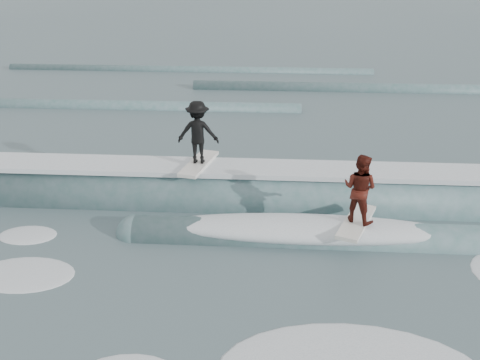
{
  "coord_description": "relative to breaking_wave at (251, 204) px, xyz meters",
  "views": [
    {
      "loc": [
        0.9,
        -9.78,
        7.05
      ],
      "look_at": [
        0.0,
        3.59,
        1.1
      ],
      "focal_mm": 40.0,
      "sensor_mm": 36.0,
      "label": 1
    }
  ],
  "objects": [
    {
      "name": "ground",
      "position": [
        -0.29,
        -4.24,
        -0.05
      ],
      "size": [
        160.0,
        160.0,
        0.0
      ],
      "primitive_type": "plane",
      "color": "#3C5357",
      "rests_on": "ground"
    },
    {
      "name": "breaking_wave",
      "position": [
        0.0,
        0.0,
        0.0
      ],
      "size": [
        22.27,
        3.81,
        2.05
      ],
      "color": "#3C6564",
      "rests_on": "ground"
    },
    {
      "name": "surfer_black",
      "position": [
        -1.56,
        0.35,
        2.0
      ],
      "size": [
        1.18,
        2.07,
        1.93
      ],
      "color": "white",
      "rests_on": "ground"
    },
    {
      "name": "surfer_red",
      "position": [
        2.77,
        -1.85,
        1.36
      ],
      "size": [
        1.25,
        2.06,
        1.88
      ],
      "color": "white",
      "rests_on": "ground"
    },
    {
      "name": "whitewater",
      "position": [
        0.82,
        -6.04,
        -0.05
      ],
      "size": [
        14.83,
        8.16,
        0.1
      ],
      "color": "white",
      "rests_on": "ground"
    },
    {
      "name": "far_swells",
      "position": [
        -1.01,
        13.41,
        -0.05
      ],
      "size": [
        38.46,
        8.65,
        0.8
      ],
      "color": "#3C6564",
      "rests_on": "ground"
    }
  ]
}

